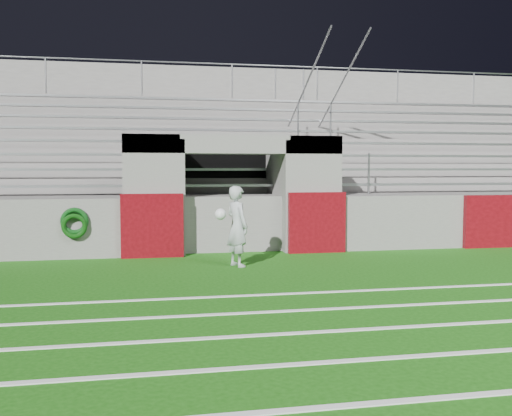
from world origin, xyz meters
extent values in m
plane|color=#17550E|center=(0.00, 0.00, 0.00)|extent=(90.00, 90.00, 0.00)
cube|color=white|center=(0.00, -5.00, 0.01)|extent=(28.00, 0.09, 0.01)
cube|color=white|center=(0.00, -4.00, 0.01)|extent=(28.00, 0.09, 0.01)
cube|color=white|center=(0.00, -3.00, 0.01)|extent=(28.00, 0.09, 0.01)
cube|color=white|center=(0.00, -2.00, 0.01)|extent=(28.00, 0.09, 0.01)
cube|color=white|center=(0.00, -1.00, 0.01)|extent=(28.00, 0.09, 0.01)
cube|color=slate|center=(-1.80, 3.50, 1.30)|extent=(1.20, 1.00, 2.60)
cube|color=slate|center=(1.80, 3.50, 1.30)|extent=(1.20, 1.00, 2.60)
cube|color=black|center=(0.00, 5.20, 1.25)|extent=(2.60, 0.20, 2.50)
cube|color=slate|center=(-1.15, 4.10, 1.25)|extent=(0.10, 2.20, 2.50)
cube|color=slate|center=(1.15, 4.10, 1.25)|extent=(0.10, 2.20, 2.50)
cube|color=slate|center=(0.00, 3.50, 2.40)|extent=(4.80, 1.00, 0.40)
cube|color=slate|center=(0.00, 7.35, 1.15)|extent=(26.00, 8.00, 0.20)
cube|color=slate|center=(0.00, 7.35, 0.53)|extent=(26.00, 8.00, 1.05)
cube|color=#50060D|center=(-1.80, 2.94, 0.68)|extent=(1.30, 0.15, 1.35)
cube|color=#50060D|center=(1.80, 2.94, 0.68)|extent=(1.30, 0.15, 1.35)
cube|color=#50060D|center=(6.50, 2.94, 0.62)|extent=(2.20, 0.15, 1.25)
cube|color=#989BA1|center=(0.00, 4.43, 1.47)|extent=(23.00, 0.28, 0.06)
cube|color=slate|center=(0.00, 5.28, 1.44)|extent=(24.00, 0.75, 0.38)
cube|color=#989BA1|center=(0.00, 5.18, 1.85)|extent=(23.00, 0.28, 0.06)
cube|color=slate|center=(0.00, 6.03, 1.63)|extent=(24.00, 0.75, 0.76)
cube|color=#989BA1|center=(0.00, 5.93, 2.23)|extent=(23.00, 0.28, 0.06)
cube|color=slate|center=(0.00, 6.78, 1.82)|extent=(24.00, 0.75, 1.14)
cube|color=#989BA1|center=(0.00, 6.68, 2.61)|extent=(23.00, 0.28, 0.06)
cube|color=slate|center=(0.00, 7.53, 2.01)|extent=(24.00, 0.75, 1.52)
cube|color=#989BA1|center=(0.00, 7.43, 2.99)|extent=(23.00, 0.28, 0.06)
cube|color=slate|center=(0.00, 8.28, 2.20)|extent=(24.00, 0.75, 1.90)
cube|color=#989BA1|center=(0.00, 8.18, 3.37)|extent=(23.00, 0.28, 0.06)
cube|color=slate|center=(0.00, 9.03, 2.39)|extent=(24.00, 0.75, 2.28)
cube|color=#989BA1|center=(0.00, 8.93, 3.75)|extent=(23.00, 0.28, 0.06)
cube|color=slate|center=(0.00, 9.78, 2.58)|extent=(24.00, 0.75, 2.66)
cube|color=#989BA1|center=(0.00, 9.68, 4.13)|extent=(23.00, 0.28, 0.06)
cube|color=slate|center=(0.00, 10.45, 2.65)|extent=(26.00, 0.60, 5.29)
cylinder|color=#A5A8AD|center=(2.50, 4.15, 1.75)|extent=(0.05, 0.05, 1.00)
cylinder|color=#A5A8AD|center=(2.50, 7.15, 3.27)|extent=(0.05, 0.05, 1.00)
cylinder|color=#A5A8AD|center=(2.50, 10.15, 4.79)|extent=(0.05, 0.05, 1.00)
cylinder|color=#A5A8AD|center=(2.50, 7.15, 3.77)|extent=(0.05, 6.02, 3.08)
cylinder|color=#A5A8AD|center=(3.50, 4.15, 1.75)|extent=(0.05, 0.05, 1.00)
cylinder|color=#A5A8AD|center=(3.50, 7.15, 3.27)|extent=(0.05, 0.05, 1.00)
cylinder|color=#A5A8AD|center=(3.50, 10.15, 4.79)|extent=(0.05, 0.05, 1.00)
cylinder|color=#A5A8AD|center=(3.50, 7.15, 3.77)|extent=(0.05, 6.02, 3.08)
cylinder|color=#A5A8AD|center=(-5.00, 10.15, 4.84)|extent=(0.05, 0.05, 1.10)
cylinder|color=#A5A8AD|center=(-2.00, 10.15, 4.84)|extent=(0.05, 0.05, 1.10)
cylinder|color=#A5A8AD|center=(1.00, 10.15, 4.84)|extent=(0.05, 0.05, 1.10)
cylinder|color=#A5A8AD|center=(4.00, 10.15, 4.84)|extent=(0.05, 0.05, 1.10)
cylinder|color=#A5A8AD|center=(7.00, 10.15, 4.84)|extent=(0.05, 0.05, 1.10)
cylinder|color=#A5A8AD|center=(10.00, 10.15, 4.84)|extent=(0.05, 0.05, 1.10)
cylinder|color=#A5A8AD|center=(0.00, 10.15, 5.39)|extent=(24.00, 0.05, 0.05)
imported|color=#ACB1B5|center=(-0.22, 1.55, 0.77)|extent=(0.57, 0.67, 1.55)
sphere|color=white|center=(-0.57, 1.31, 1.03)|extent=(0.21, 0.21, 0.21)
torus|color=#0C3F11|center=(-3.37, 2.95, 0.80)|extent=(0.57, 0.10, 0.57)
torus|color=#0C3C0C|center=(-3.37, 2.90, 0.70)|extent=(0.52, 0.10, 0.52)
camera|label=1|loc=(-1.94, -9.16, 1.88)|focal=40.00mm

